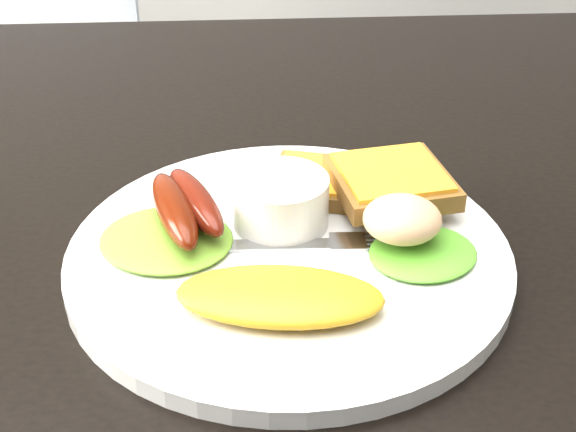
# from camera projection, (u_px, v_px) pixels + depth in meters

# --- Properties ---
(dining_table) EXTENTS (1.20, 0.80, 0.04)m
(dining_table) POSITION_uv_depth(u_px,v_px,m) (158.00, 209.00, 0.64)
(dining_table) COLOR black
(dining_table) RESTS_ON ground
(dining_chair) EXTENTS (0.45, 0.45, 0.05)m
(dining_chair) POSITION_uv_depth(u_px,v_px,m) (18.00, 72.00, 1.61)
(dining_chair) COLOR tan
(dining_chair) RESTS_ON ground
(person) EXTENTS (0.57, 0.48, 1.35)m
(person) POSITION_uv_depth(u_px,v_px,m) (359.00, 60.00, 1.06)
(person) COLOR navy
(person) RESTS_ON ground
(plate) EXTENTS (0.30, 0.30, 0.01)m
(plate) POSITION_uv_depth(u_px,v_px,m) (289.00, 256.00, 0.54)
(plate) COLOR white
(plate) RESTS_ON dining_table
(lettuce_left) EXTENTS (0.11, 0.11, 0.01)m
(lettuce_left) POSITION_uv_depth(u_px,v_px,m) (166.00, 239.00, 0.54)
(lettuce_left) COLOR #519226
(lettuce_left) RESTS_ON plate
(lettuce_right) EXTENTS (0.09, 0.09, 0.01)m
(lettuce_right) POSITION_uv_depth(u_px,v_px,m) (423.00, 253.00, 0.53)
(lettuce_right) COLOR green
(lettuce_right) RESTS_ON plate
(omelette) EXTENTS (0.13, 0.08, 0.02)m
(omelette) POSITION_uv_depth(u_px,v_px,m) (280.00, 296.00, 0.48)
(omelette) COLOR gold
(omelette) RESTS_ON plate
(sausage_a) EXTENTS (0.05, 0.10, 0.02)m
(sausage_a) POSITION_uv_depth(u_px,v_px,m) (174.00, 210.00, 0.54)
(sausage_a) COLOR #592309
(sausage_a) RESTS_ON lettuce_left
(sausage_b) EXTENTS (0.06, 0.09, 0.02)m
(sausage_b) POSITION_uv_depth(u_px,v_px,m) (196.00, 201.00, 0.55)
(sausage_b) COLOR #5C1407
(sausage_b) RESTS_ON lettuce_left
(ramekin) EXTENTS (0.09, 0.09, 0.04)m
(ramekin) POSITION_uv_depth(u_px,v_px,m) (281.00, 203.00, 0.56)
(ramekin) COLOR white
(ramekin) RESTS_ON plate
(toast_a) EXTENTS (0.08, 0.08, 0.01)m
(toast_a) POSITION_uv_depth(u_px,v_px,m) (318.00, 182.00, 0.60)
(toast_a) COLOR olive
(toast_a) RESTS_ON plate
(toast_b) EXTENTS (0.09, 0.09, 0.01)m
(toast_b) POSITION_uv_depth(u_px,v_px,m) (391.00, 182.00, 0.58)
(toast_b) COLOR #965A23
(toast_b) RESTS_ON toast_a
(potato_salad) EXTENTS (0.05, 0.05, 0.03)m
(potato_salad) POSITION_uv_depth(u_px,v_px,m) (402.00, 219.00, 0.53)
(potato_salad) COLOR #F9F4B4
(potato_salad) RESTS_ON lettuce_right
(fork) EXTENTS (0.15, 0.02, 0.00)m
(fork) POSITION_uv_depth(u_px,v_px,m) (220.00, 247.00, 0.54)
(fork) COLOR #ADAFB7
(fork) RESTS_ON plate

